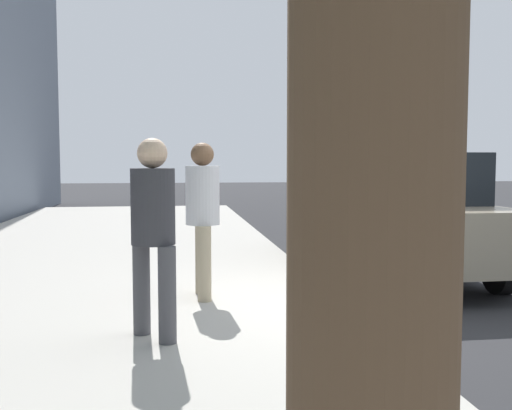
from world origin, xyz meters
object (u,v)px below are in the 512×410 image
(pedestrian_at_meter, at_px, (203,208))
(pedestrian_bystander, at_px, (153,223))
(parking_meter, at_px, (296,206))
(parked_sedan_near, at_px, (394,214))

(pedestrian_at_meter, distance_m, pedestrian_bystander, 1.55)
(parking_meter, height_order, parked_sedan_near, parked_sedan_near)
(parking_meter, bearing_deg, pedestrian_at_meter, 87.05)
(pedestrian_bystander, height_order, parked_sedan_near, pedestrian_bystander)
(parking_meter, distance_m, pedestrian_bystander, 2.09)
(parking_meter, relative_size, pedestrian_bystander, 0.83)
(parking_meter, height_order, pedestrian_bystander, pedestrian_bystander)
(parking_meter, bearing_deg, pedestrian_bystander, 132.85)
(pedestrian_bystander, distance_m, parked_sedan_near, 4.60)
(pedestrian_at_meter, bearing_deg, parking_meter, -4.31)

